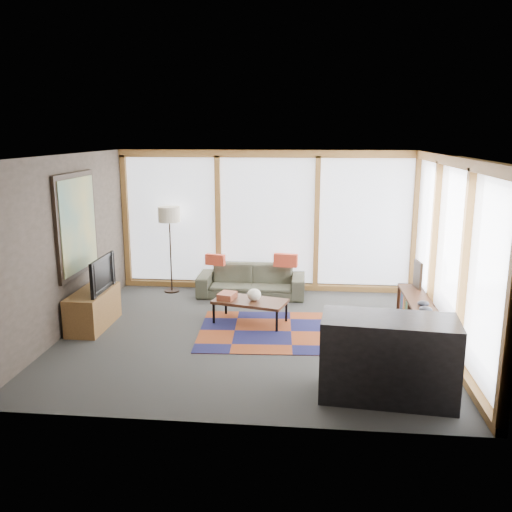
# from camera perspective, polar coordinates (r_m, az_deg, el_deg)

# --- Properties ---
(ground) EXTENTS (5.50, 5.50, 0.00)m
(ground) POSITION_cam_1_polar(r_m,az_deg,el_deg) (8.04, -0.29, -8.31)
(ground) COLOR #30302D
(ground) RESTS_ON ground
(room_envelope) EXTENTS (5.52, 5.02, 2.62)m
(room_envelope) POSITION_cam_1_polar(r_m,az_deg,el_deg) (8.14, 3.59, 3.20)
(room_envelope) COLOR #3B332B
(room_envelope) RESTS_ON ground
(rug) EXTENTS (2.83, 1.91, 0.01)m
(rug) POSITION_cam_1_polar(r_m,az_deg,el_deg) (8.17, 3.72, -7.93)
(rug) COLOR brown
(rug) RESTS_ON ground
(sofa) EXTENTS (1.93, 0.76, 0.56)m
(sofa) POSITION_cam_1_polar(r_m,az_deg,el_deg) (9.82, -0.49, -2.63)
(sofa) COLOR #323527
(sofa) RESTS_ON ground
(pillow_left) EXTENTS (0.37, 0.18, 0.20)m
(pillow_left) POSITION_cam_1_polar(r_m,az_deg,el_deg) (9.81, -4.31, -0.39)
(pillow_left) COLOR #C13E26
(pillow_left) RESTS_ON sofa
(pillow_right) EXTENTS (0.44, 0.19, 0.23)m
(pillow_right) POSITION_cam_1_polar(r_m,az_deg,el_deg) (9.67, 3.14, -0.45)
(pillow_right) COLOR #C13E26
(pillow_right) RESTS_ON sofa
(floor_lamp) EXTENTS (0.40, 0.40, 1.60)m
(floor_lamp) POSITION_cam_1_polar(r_m,az_deg,el_deg) (10.08, -8.99, 0.66)
(floor_lamp) COLOR black
(floor_lamp) RESTS_ON ground
(coffee_table) EXTENTS (1.21, 0.82, 0.37)m
(coffee_table) POSITION_cam_1_polar(r_m,az_deg,el_deg) (8.47, -0.61, -5.86)
(coffee_table) COLOR #312010
(coffee_table) RESTS_ON ground
(book_stack) EXTENTS (0.30, 0.34, 0.10)m
(book_stack) POSITION_cam_1_polar(r_m,az_deg,el_deg) (8.47, -3.06, -4.21)
(book_stack) COLOR brown
(book_stack) RESTS_ON coffee_table
(vase) EXTENTS (0.26, 0.26, 0.19)m
(vase) POSITION_cam_1_polar(r_m,az_deg,el_deg) (8.36, -0.20, -4.09)
(vase) COLOR silver
(vase) RESTS_ON coffee_table
(bookshelf) EXTENTS (0.35, 1.94, 0.48)m
(bookshelf) POSITION_cam_1_polar(r_m,az_deg,el_deg) (8.40, 16.78, -6.16)
(bookshelf) COLOR #312010
(bookshelf) RESTS_ON ground
(bowl_a) EXTENTS (0.20, 0.20, 0.09)m
(bowl_a) POSITION_cam_1_polar(r_m,az_deg,el_deg) (7.82, 17.43, -5.41)
(bowl_a) COLOR black
(bowl_a) RESTS_ON bookshelf
(bowl_b) EXTENTS (0.19, 0.19, 0.08)m
(bowl_b) POSITION_cam_1_polar(r_m,az_deg,el_deg) (8.10, 17.21, -4.81)
(bowl_b) COLOR black
(bowl_b) RESTS_ON bookshelf
(shelf_picture) EXTENTS (0.08, 0.33, 0.43)m
(shelf_picture) POSITION_cam_1_polar(r_m,az_deg,el_deg) (8.98, 16.66, -1.89)
(shelf_picture) COLOR black
(shelf_picture) RESTS_ON bookshelf
(tv_console) EXTENTS (0.47, 1.13, 0.56)m
(tv_console) POSITION_cam_1_polar(r_m,az_deg,el_deg) (8.64, -16.76, -5.35)
(tv_console) COLOR brown
(tv_console) RESTS_ON ground
(television) EXTENTS (0.13, 0.91, 0.53)m
(television) POSITION_cam_1_polar(r_m,az_deg,el_deg) (8.48, -16.41, -1.84)
(television) COLOR black
(television) RESTS_ON tv_console
(bar_counter) EXTENTS (1.53, 0.82, 0.93)m
(bar_counter) POSITION_cam_1_polar(r_m,az_deg,el_deg) (6.27, 13.73, -10.40)
(bar_counter) COLOR black
(bar_counter) RESTS_ON ground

